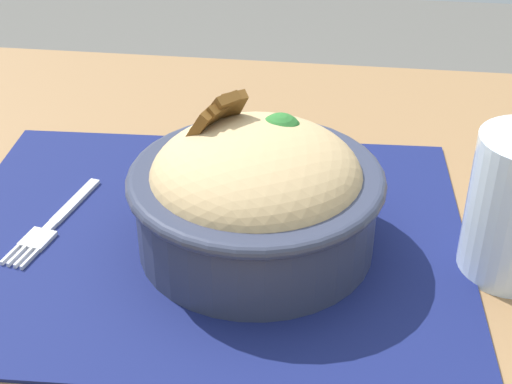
# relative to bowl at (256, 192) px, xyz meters

# --- Properties ---
(table) EXTENTS (1.18, 0.82, 0.74)m
(table) POSITION_rel_bowl_xyz_m (0.01, 0.02, -0.12)
(table) COLOR olive
(table) RESTS_ON ground_plane
(placemat) EXTENTS (0.44, 0.36, 0.00)m
(placemat) POSITION_rel_bowl_xyz_m (0.04, -0.01, -0.05)
(placemat) COLOR #11194C
(placemat) RESTS_ON table
(bowl) EXTENTS (0.22, 0.22, 0.12)m
(bowl) POSITION_rel_bowl_xyz_m (0.00, 0.00, 0.00)
(bowl) COLOR #2D3347
(bowl) RESTS_ON placemat
(fork) EXTENTS (0.04, 0.13, 0.00)m
(fork) POSITION_rel_bowl_xyz_m (0.17, -0.00, -0.05)
(fork) COLOR silver
(fork) RESTS_ON placemat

